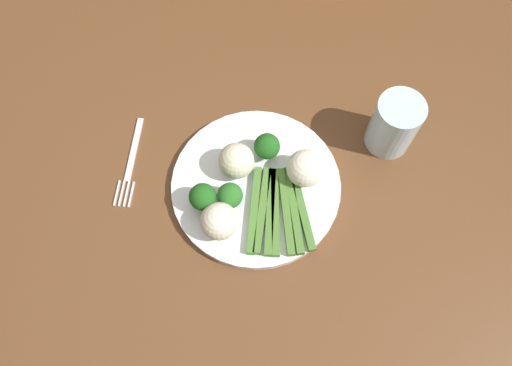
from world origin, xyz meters
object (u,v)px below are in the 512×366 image
broccoli_back_right (267,145)px  cauliflower_back (236,161)px  broccoli_front (230,196)px  fork (131,163)px  chair (323,2)px  asparagus_bundle (278,210)px  water_glass (394,124)px  plate (256,186)px  broccoli_right (203,197)px  cauliflower_near_fork (219,221)px  cauliflower_left (305,168)px  dining_table (273,181)px

broccoli_back_right → cauliflower_back: size_ratio=0.90×
broccoli_front → fork: bearing=-23.5°
chair → broccoli_back_right: chair is taller
asparagus_bundle → water_glass: (-0.19, -0.14, 0.03)m
broccoli_back_right → cauliflower_back: bearing=31.2°
cauliflower_back → plate: bearing=138.9°
plate → cauliflower_back: size_ratio=4.74×
broccoli_front → water_glass: 0.29m
chair → broccoli_right: size_ratio=16.45×
broccoli_right → water_glass: size_ratio=0.50×
cauliflower_near_fork → water_glass: water_glass is taller
chair → water_glass: size_ratio=8.21×
broccoli_front → broccoli_back_right: bearing=-122.7°
broccoli_front → water_glass: water_glass is taller
cauliflower_near_fork → asparagus_bundle: bearing=-163.3°
broccoli_front → broccoli_back_right: size_ratio=0.95×
cauliflower_back → cauliflower_left: (-0.11, 0.01, 0.00)m
cauliflower_left → broccoli_back_right: bearing=-34.5°
cauliflower_back → water_glass: 0.26m
broccoli_back_right → cauliflower_left: bearing=145.5°
cauliflower_left → broccoli_front: bearing=21.7°
asparagus_bundle → dining_table: bearing=-178.2°
chair → broccoli_front: (0.20, 0.64, 0.27)m
chair → broccoli_right: 0.74m
cauliflower_back → cauliflower_left: bearing=173.6°
fork → broccoli_back_right: bearing=98.9°
chair → broccoli_right: bearing=72.5°
cauliflower_back → dining_table: bearing=-157.6°
broccoli_right → water_glass: (-0.31, -0.13, 0.01)m
broccoli_front → cauliflower_left: (-0.12, -0.05, 0.00)m
cauliflower_near_fork → dining_table: bearing=-124.0°
plate → cauliflower_back: bearing=-41.1°
broccoli_back_right → water_glass: (-0.21, -0.03, 0.01)m
plate → cauliflower_back: (0.03, -0.03, 0.04)m
broccoli_right → water_glass: water_glass is taller
plate → cauliflower_near_fork: bearing=53.2°
cauliflower_near_fork → fork: (0.16, -0.12, -0.04)m
dining_table → plate: (0.03, 0.05, 0.11)m
broccoli_right → cauliflower_near_fork: (-0.03, 0.04, -0.00)m
asparagus_bundle → broccoli_right: bearing=-96.4°
fork → water_glass: 0.44m
dining_table → chair: (-0.13, -0.55, -0.13)m
broccoli_front → broccoli_right: bearing=4.8°
plate → broccoli_front: bearing=38.4°
asparagus_bundle → fork: bearing=-110.8°
chair → cauliflower_near_fork: chair is taller
cauliflower_back → cauliflower_near_fork: same height
broccoli_right → broccoli_front: size_ratio=1.07×
chair → broccoli_front: size_ratio=17.54×
chair → broccoli_front: 0.72m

